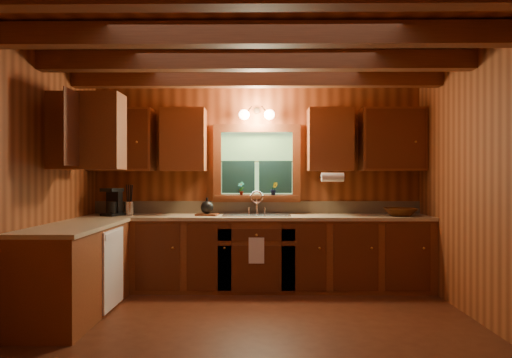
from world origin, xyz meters
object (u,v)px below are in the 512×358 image
object	(u,v)px
coffee_maker	(113,202)
cutting_board	(207,215)
sink	(257,219)
wicker_basket	(400,212)

from	to	relation	value
coffee_maker	cutting_board	world-z (taller)	coffee_maker
sink	wicker_basket	world-z (taller)	sink
sink	coffee_maker	size ratio (longest dim) A/B	2.44
sink	cutting_board	size ratio (longest dim) A/B	3.17
wicker_basket	cutting_board	bearing A→B (deg)	179.16
sink	cutting_board	xyz separation A→B (m)	(-0.61, -0.04, 0.06)
sink	coffee_maker	bearing A→B (deg)	-177.98
coffee_maker	wicker_basket	distance (m)	3.50
cutting_board	sink	bearing A→B (deg)	11.66
coffee_maker	cutting_board	size ratio (longest dim) A/B	1.30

